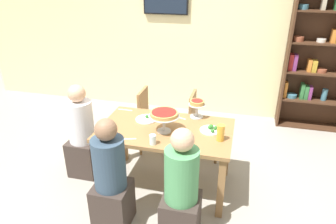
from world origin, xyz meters
TOP-DOWN VIEW (x-y plane):
  - ground_plane at (0.00, 0.00)m, footprint 12.00×12.00m
  - rear_partition at (0.00, 2.20)m, footprint 8.00×0.12m
  - dining_table at (0.00, 0.00)m, footprint 1.43×0.85m
  - bookshelf at (1.89, 2.01)m, footprint 1.10×0.30m
  - television at (-0.54, 2.11)m, footprint 0.72×0.05m
  - diner_near_right at (0.33, -0.72)m, footprint 0.34×0.34m
  - diner_head_west at (-1.02, -0.01)m, footprint 0.34×0.34m
  - diner_near_left at (-0.35, -0.71)m, footprint 0.34×0.34m
  - chair_far_right at (0.27, 0.75)m, footprint 0.40×0.40m
  - chair_far_left at (-0.39, 0.71)m, footprint 0.40×0.40m
  - deep_dish_pizza_stand at (-0.00, -0.07)m, footprint 0.32×0.32m
  - personal_pizza_stand at (0.28, 0.36)m, footprint 0.20×0.20m
  - salad_plate_near_diner at (0.25, -0.28)m, footprint 0.20×0.20m
  - salad_plate_far_diner at (0.48, 0.06)m, footprint 0.23×0.23m
  - salad_plate_spare at (-0.26, 0.15)m, footprint 0.24×0.24m
  - beer_glass_amber_tall at (0.59, -0.11)m, footprint 0.08×0.08m
  - water_glass_clear_near at (-0.04, -0.34)m, footprint 0.07×0.07m
  - cutlery_fork_near at (-0.32, -0.32)m, footprint 0.18×0.07m
  - cutlery_knife_near at (-0.60, 0.34)m, footprint 0.18×0.02m
  - cutlery_fork_far at (-0.59, -0.32)m, footprint 0.18×0.06m
  - cutlery_knife_far at (0.08, 0.29)m, footprint 0.17×0.08m

SIDE VIEW (x-z plane):
  - ground_plane at x=0.00m, z-range 0.00..0.00m
  - chair_far_right at x=0.27m, z-range 0.05..0.92m
  - chair_far_left at x=-0.39m, z-range 0.05..0.92m
  - diner_near_right at x=0.33m, z-range -0.08..1.07m
  - diner_head_west at x=-1.02m, z-range -0.08..1.07m
  - diner_near_left at x=-0.35m, z-range -0.08..1.07m
  - dining_table at x=0.00m, z-range 0.27..1.01m
  - cutlery_fork_near at x=-0.32m, z-range 0.74..0.74m
  - cutlery_knife_near at x=-0.60m, z-range 0.74..0.74m
  - cutlery_fork_far at x=-0.59m, z-range 0.74..0.74m
  - cutlery_knife_far at x=0.08m, z-range 0.74..0.74m
  - salad_plate_spare at x=-0.26m, z-range 0.72..0.78m
  - salad_plate_far_diner at x=0.48m, z-range 0.72..0.79m
  - salad_plate_near_diner at x=0.25m, z-range 0.72..0.80m
  - water_glass_clear_near at x=-0.04m, z-range 0.74..0.84m
  - beer_glass_amber_tall at x=0.59m, z-range 0.74..0.91m
  - personal_pizza_stand at x=0.28m, z-range 0.79..1.00m
  - deep_dish_pizza_stand at x=0.00m, z-range 0.81..1.04m
  - bookshelf at x=1.89m, z-range 0.01..2.22m
  - rear_partition at x=0.00m, z-range 0.00..2.80m
  - television at x=-0.54m, z-range 1.63..2.06m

